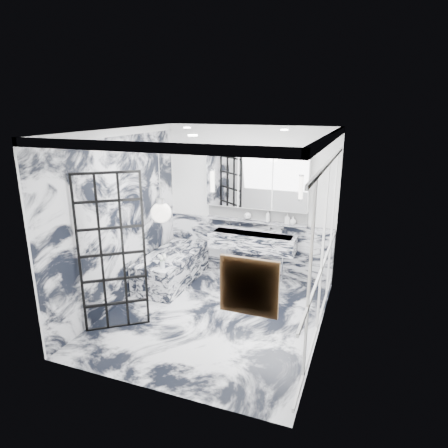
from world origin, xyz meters
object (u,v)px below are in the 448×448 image
at_px(crittall_door, 112,254).
at_px(trough_sink, 252,241).
at_px(mirror_cabinet, 256,181).
at_px(bathtub, 172,268).

xyz_separation_m(crittall_door, trough_sink, (1.34, 2.34, -0.41)).
bearing_deg(crittall_door, trough_sink, 23.85).
xyz_separation_m(trough_sink, mirror_cabinet, (-0.00, 0.17, 1.09)).
relative_size(mirror_cabinet, bathtub, 1.15).
relative_size(crittall_door, bathtub, 1.38).
xyz_separation_m(trough_sink, bathtub, (-1.33, -0.66, -0.45)).
bearing_deg(mirror_cabinet, trough_sink, -90.00).
height_order(crittall_door, trough_sink, crittall_door).
distance_m(crittall_door, mirror_cabinet, 2.93).
relative_size(crittall_door, mirror_cabinet, 1.20).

